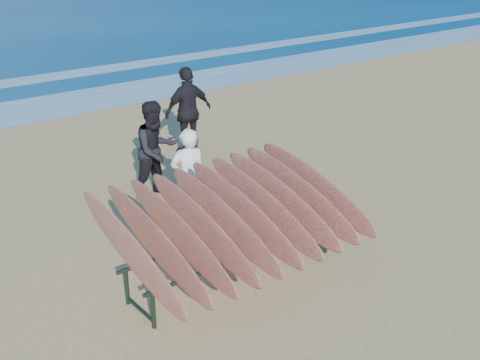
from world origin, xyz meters
The scene contains 6 objects.
ground centered at (0.00, 0.00, 0.00)m, with size 120.00×120.00×0.00m, color tan.
foam_near centered at (0.00, 10.00, 0.01)m, with size 160.00×160.00×0.00m, color white.
surfboard_rack centered at (-0.83, -0.10, 0.92)m, with size 3.20×2.52×1.51m.
person_white centered at (-0.36, 1.67, 0.81)m, with size 0.59×0.39×1.62m, color white.
person_dark_a centered at (-0.19, 2.94, 0.88)m, with size 0.86×0.67×1.77m, color black.
person_dark_b centered at (1.54, 4.46, 0.94)m, with size 1.10×0.46×1.89m, color black.
Camera 1 is at (-5.28, -5.79, 4.43)m, focal length 45.00 mm.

